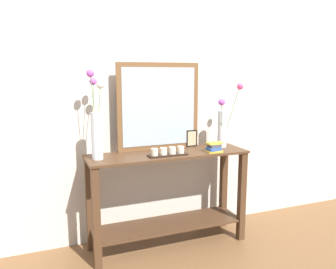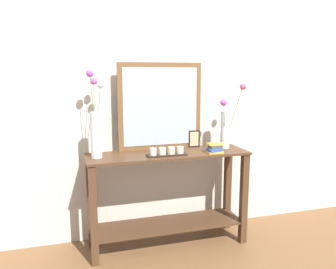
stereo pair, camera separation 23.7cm
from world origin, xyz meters
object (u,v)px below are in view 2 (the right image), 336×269
object	(u,v)px
picture_frame_small	(194,139)
candle_tray	(167,152)
mirror_leaning	(160,107)
console_table	(168,191)
tall_vase_left	(96,125)
book_stack	(215,148)
vase_right	(226,125)

from	to	relation	value
picture_frame_small	candle_tray	bearing A→B (deg)	-143.14
mirror_leaning	console_table	bearing A→B (deg)	-82.99
tall_vase_left	book_stack	world-z (taller)	tall_vase_left
mirror_leaning	tall_vase_left	size ratio (longest dim) A/B	1.09
tall_vase_left	book_stack	bearing A→B (deg)	-7.36
candle_tray	picture_frame_small	size ratio (longest dim) A/B	2.13
console_table	book_stack	world-z (taller)	book_stack
picture_frame_small	book_stack	size ratio (longest dim) A/B	1.10
mirror_leaning	book_stack	size ratio (longest dim) A/B	5.38
console_table	picture_frame_small	size ratio (longest dim) A/B	8.89
candle_tray	mirror_leaning	bearing A→B (deg)	85.69
vase_right	picture_frame_small	xyz separation A→B (m)	(-0.25, 0.12, -0.13)
mirror_leaning	book_stack	xyz separation A→B (m)	(0.39, -0.27, -0.33)
vase_right	picture_frame_small	distance (m)	0.30
tall_vase_left	vase_right	world-z (taller)	tall_vase_left
tall_vase_left	picture_frame_small	xyz separation A→B (m)	(0.85, 0.14, -0.18)
vase_right	candle_tray	world-z (taller)	vase_right
picture_frame_small	tall_vase_left	bearing A→B (deg)	-170.81
tall_vase_left	vase_right	distance (m)	1.10
mirror_leaning	book_stack	world-z (taller)	mirror_leaning
tall_vase_left	candle_tray	xyz separation A→B (m)	(0.53, -0.10, -0.23)
tall_vase_left	book_stack	distance (m)	0.97
candle_tray	book_stack	bearing A→B (deg)	-2.47
picture_frame_small	mirror_leaning	bearing A→B (deg)	177.97
console_table	book_stack	size ratio (longest dim) A/B	9.79
mirror_leaning	book_stack	distance (m)	0.57
vase_right	book_stack	bearing A→B (deg)	-140.00
tall_vase_left	picture_frame_small	world-z (taller)	tall_vase_left
picture_frame_small	vase_right	bearing A→B (deg)	-26.08
vase_right	candle_tray	bearing A→B (deg)	-168.01
console_table	picture_frame_small	bearing A→B (deg)	27.69
console_table	candle_tray	xyz separation A→B (m)	(-0.04, -0.09, 0.35)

